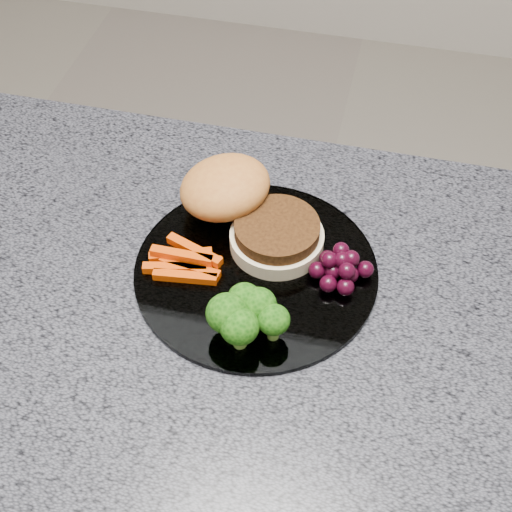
{
  "coord_description": "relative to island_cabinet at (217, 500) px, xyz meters",
  "views": [
    {
      "loc": [
        0.16,
        -0.4,
        1.49
      ],
      "look_at": [
        0.04,
        0.07,
        0.93
      ],
      "focal_mm": 50.0,
      "sensor_mm": 36.0,
      "label": 1
    }
  ],
  "objects": [
    {
      "name": "plate",
      "position": [
        0.04,
        0.07,
        0.47
      ],
      "size": [
        0.26,
        0.26,
        0.01
      ],
      "primitive_type": "cylinder",
      "color": "white",
      "rests_on": "countertop"
    },
    {
      "name": "carrot_sticks",
      "position": [
        -0.03,
        0.06,
        0.48
      ],
      "size": [
        0.08,
        0.06,
        0.02
      ],
      "rotation": [
        0.0,
        0.0,
        -0.26
      ],
      "color": "#CA3B03",
      "rests_on": "plate"
    },
    {
      "name": "grape_bunch",
      "position": [
        0.13,
        0.08,
        0.49
      ],
      "size": [
        0.07,
        0.05,
        0.03
      ],
      "rotation": [
        0.0,
        0.0,
        -0.23
      ],
      "color": "black",
      "rests_on": "plate"
    },
    {
      "name": "broccoli",
      "position": [
        0.05,
        -0.01,
        0.5
      ],
      "size": [
        0.08,
        0.07,
        0.05
      ],
      "rotation": [
        0.0,
        0.0,
        0.39
      ],
      "color": "olive",
      "rests_on": "plate"
    },
    {
      "name": "island_cabinet",
      "position": [
        0.0,
        0.0,
        0.0
      ],
      "size": [
        1.2,
        0.6,
        0.86
      ],
      "primitive_type": "cube",
      "color": "brown",
      "rests_on": "ground"
    },
    {
      "name": "countertop",
      "position": [
        0.0,
        0.0,
        0.45
      ],
      "size": [
        1.2,
        0.6,
        0.04
      ],
      "primitive_type": "cube",
      "color": "#4A4B54",
      "rests_on": "island_cabinet"
    },
    {
      "name": "burger",
      "position": [
        0.01,
        0.13,
        0.5
      ],
      "size": [
        0.2,
        0.17,
        0.06
      ],
      "rotation": [
        0.0,
        0.0,
        -0.3
      ],
      "color": "beige",
      "rests_on": "plate"
    }
  ]
}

